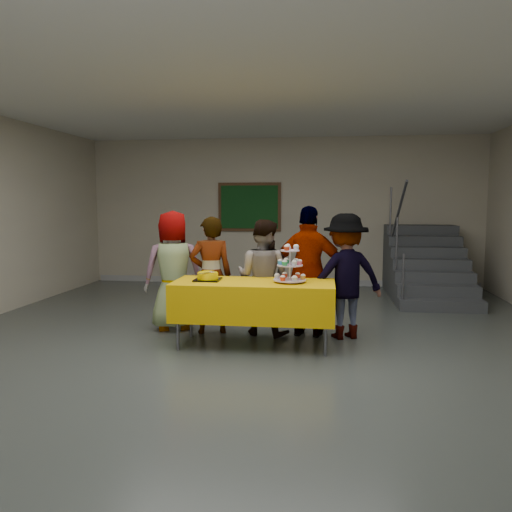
{
  "coord_description": "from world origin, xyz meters",
  "views": [
    {
      "loc": [
        0.87,
        -5.23,
        1.69
      ],
      "look_at": [
        0.06,
        0.67,
        1.05
      ],
      "focal_mm": 35.0,
      "sensor_mm": 36.0,
      "label": 1
    }
  ],
  "objects_px": {
    "cupcake_stand": "(290,268)",
    "schoolchild_a": "(174,270)",
    "bake_table": "(254,300)",
    "schoolchild_d": "(309,271)",
    "staircase": "(425,269)",
    "bear_cake": "(208,275)",
    "schoolchild_b": "(211,275)",
    "schoolchild_e": "(345,276)",
    "noticeboard": "(249,207)",
    "schoolchild_c": "(263,277)"
  },
  "relations": [
    {
      "from": "cupcake_stand",
      "to": "schoolchild_a",
      "type": "height_order",
      "value": "schoolchild_a"
    },
    {
      "from": "bake_table",
      "to": "schoolchild_a",
      "type": "xyz_separation_m",
      "value": [
        -1.17,
        0.64,
        0.24
      ]
    },
    {
      "from": "schoolchild_d",
      "to": "staircase",
      "type": "bearing_deg",
      "value": -113.28
    },
    {
      "from": "bear_cake",
      "to": "schoolchild_d",
      "type": "relative_size",
      "value": 0.22
    },
    {
      "from": "schoolchild_a",
      "to": "schoolchild_b",
      "type": "distance_m",
      "value": 0.55
    },
    {
      "from": "cupcake_stand",
      "to": "bear_cake",
      "type": "relative_size",
      "value": 1.24
    },
    {
      "from": "bear_cake",
      "to": "schoolchild_a",
      "type": "distance_m",
      "value": 0.88
    },
    {
      "from": "staircase",
      "to": "schoolchild_b",
      "type": "bearing_deg",
      "value": -136.31
    },
    {
      "from": "bake_table",
      "to": "schoolchild_e",
      "type": "distance_m",
      "value": 1.22
    },
    {
      "from": "noticeboard",
      "to": "staircase",
      "type": "bearing_deg",
      "value": -13.96
    },
    {
      "from": "schoolchild_a",
      "to": "schoolchild_b",
      "type": "bearing_deg",
      "value": 145.75
    },
    {
      "from": "schoolchild_e",
      "to": "noticeboard",
      "type": "relative_size",
      "value": 1.2
    },
    {
      "from": "bake_table",
      "to": "schoolchild_a",
      "type": "distance_m",
      "value": 1.35
    },
    {
      "from": "cupcake_stand",
      "to": "schoolchild_a",
      "type": "bearing_deg",
      "value": 157.86
    },
    {
      "from": "bake_table",
      "to": "noticeboard",
      "type": "bearing_deg",
      "value": 99.15
    },
    {
      "from": "schoolchild_a",
      "to": "schoolchild_c",
      "type": "relative_size",
      "value": 1.07
    },
    {
      "from": "schoolchild_b",
      "to": "schoolchild_e",
      "type": "xyz_separation_m",
      "value": [
        1.71,
        -0.0,
        0.02
      ]
    },
    {
      "from": "cupcake_stand",
      "to": "schoolchild_b",
      "type": "distance_m",
      "value": 1.2
    },
    {
      "from": "cupcake_stand",
      "to": "schoolchild_a",
      "type": "distance_m",
      "value": 1.72
    },
    {
      "from": "bake_table",
      "to": "cupcake_stand",
      "type": "distance_m",
      "value": 0.57
    },
    {
      "from": "schoolchild_b",
      "to": "schoolchild_d",
      "type": "distance_m",
      "value": 1.27
    },
    {
      "from": "schoolchild_c",
      "to": "noticeboard",
      "type": "xyz_separation_m",
      "value": [
        -0.76,
        3.94,
        0.86
      ]
    },
    {
      "from": "schoolchild_d",
      "to": "staircase",
      "type": "distance_m",
      "value": 3.71
    },
    {
      "from": "cupcake_stand",
      "to": "bear_cake",
      "type": "height_order",
      "value": "cupcake_stand"
    },
    {
      "from": "schoolchild_c",
      "to": "schoolchild_d",
      "type": "height_order",
      "value": "schoolchild_d"
    },
    {
      "from": "schoolchild_a",
      "to": "schoolchild_d",
      "type": "relative_size",
      "value": 0.96
    },
    {
      "from": "cupcake_stand",
      "to": "noticeboard",
      "type": "bearing_deg",
      "value": 104.31
    },
    {
      "from": "bake_table",
      "to": "schoolchild_e",
      "type": "relative_size",
      "value": 1.21
    },
    {
      "from": "schoolchild_a",
      "to": "schoolchild_e",
      "type": "bearing_deg",
      "value": 155.02
    },
    {
      "from": "schoolchild_b",
      "to": "schoolchild_d",
      "type": "xyz_separation_m",
      "value": [
        1.27,
        0.03,
        0.07
      ]
    },
    {
      "from": "cupcake_stand",
      "to": "schoolchild_d",
      "type": "relative_size",
      "value": 0.27
    },
    {
      "from": "bear_cake",
      "to": "schoolchild_a",
      "type": "xyz_separation_m",
      "value": [
        -0.61,
        0.63,
        -0.04
      ]
    },
    {
      "from": "schoolchild_e",
      "to": "staircase",
      "type": "xyz_separation_m",
      "value": [
        1.56,
        3.13,
        -0.29
      ]
    },
    {
      "from": "schoolchild_b",
      "to": "schoolchild_c",
      "type": "relative_size",
      "value": 1.02
    },
    {
      "from": "schoolchild_e",
      "to": "staircase",
      "type": "height_order",
      "value": "staircase"
    },
    {
      "from": "schoolchild_d",
      "to": "schoolchild_e",
      "type": "bearing_deg",
      "value": -174.45
    },
    {
      "from": "schoolchild_d",
      "to": "schoolchild_e",
      "type": "distance_m",
      "value": 0.45
    },
    {
      "from": "schoolchild_c",
      "to": "schoolchild_d",
      "type": "bearing_deg",
      "value": -163.33
    },
    {
      "from": "cupcake_stand",
      "to": "noticeboard",
      "type": "relative_size",
      "value": 0.34
    },
    {
      "from": "schoolchild_e",
      "to": "noticeboard",
      "type": "bearing_deg",
      "value": -86.43
    },
    {
      "from": "bake_table",
      "to": "staircase",
      "type": "bearing_deg",
      "value": 54.17
    },
    {
      "from": "cupcake_stand",
      "to": "schoolchild_b",
      "type": "height_order",
      "value": "schoolchild_b"
    },
    {
      "from": "schoolchild_a",
      "to": "staircase",
      "type": "bearing_deg",
      "value": -163.61
    },
    {
      "from": "bake_table",
      "to": "schoolchild_d",
      "type": "height_order",
      "value": "schoolchild_d"
    },
    {
      "from": "bear_cake",
      "to": "bake_table",
      "type": "bearing_deg",
      "value": -1.72
    },
    {
      "from": "schoolchild_a",
      "to": "schoolchild_d",
      "type": "distance_m",
      "value": 1.8
    },
    {
      "from": "cupcake_stand",
      "to": "staircase",
      "type": "xyz_separation_m",
      "value": [
        2.22,
        3.66,
        -0.45
      ]
    },
    {
      "from": "schoolchild_a",
      "to": "schoolchild_c",
      "type": "height_order",
      "value": "schoolchild_a"
    },
    {
      "from": "bear_cake",
      "to": "schoolchild_a",
      "type": "relative_size",
      "value": 0.23
    },
    {
      "from": "bake_table",
      "to": "cupcake_stand",
      "type": "bearing_deg",
      "value": -0.32
    }
  ]
}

